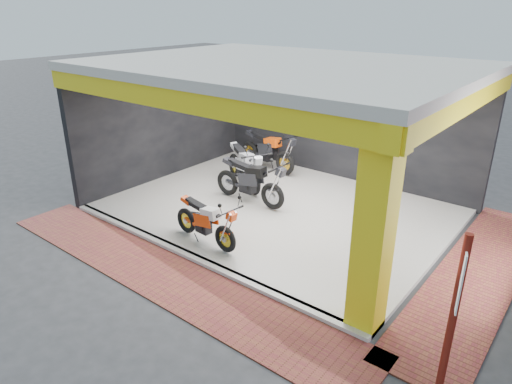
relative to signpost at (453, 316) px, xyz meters
The scene contains 16 objects.
ground 5.59m from the signpost, 163.46° to the left, with size 80.00×80.00×0.00m, color #2D2D30.
showroom_floor 6.42m from the signpost, 145.70° to the left, with size 8.00×6.00×0.10m, color white.
showroom_ceiling 6.67m from the signpost, 145.70° to the left, with size 8.40×6.40×0.20m, color beige.
back_wall 8.44m from the signpost, 128.02° to the left, with size 8.20×0.20×3.50m, color black.
left_wall 9.95m from the signpost, 159.14° to the left, with size 0.20×6.20×3.50m, color black.
corner_column 1.69m from the signpost, 151.23° to the left, with size 0.50×0.50×3.50m, color yellow.
header_beam_front 5.57m from the signpost, behind, with size 8.40×0.30×0.40m, color yellow.
header_beam_right 4.21m from the signpost, 108.60° to the left, with size 0.30×6.40×0.40m, color yellow.
floor_kerb 5.38m from the signpost, behind, with size 8.00×0.20×0.10m, color white.
paver_front 5.37m from the signpost, behind, with size 9.00×1.40×0.03m, color brown.
paver_right 3.81m from the signpost, 96.32° to the left, with size 1.40×7.00×0.03m, color brown.
signpost is the anchor object (origin of this frame).
moto_hero 4.88m from the signpost, 167.54° to the left, with size 1.95×0.72×1.19m, color #E13A09, non-canonical shape.
moto_row_a 7.28m from the signpost, 148.33° to the left, with size 2.31×0.86×1.41m, color #B3B6BB, non-canonical shape.
moto_row_b 6.23m from the signpost, 147.28° to the left, with size 2.31×0.85×1.41m, color black, non-canonical shape.
moto_row_c 8.54m from the signpost, 138.92° to the left, with size 2.37×0.88×1.45m, color black, non-canonical shape.
Camera 1 is at (6.15, -6.61, 4.89)m, focal length 32.00 mm.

